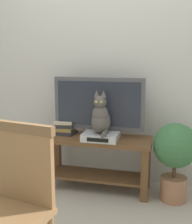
{
  "coord_description": "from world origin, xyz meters",
  "views": [
    {
      "loc": [
        0.66,
        -2.1,
        1.37
      ],
      "look_at": [
        -0.01,
        0.59,
        0.83
      ],
      "focal_mm": 46.01,
      "sensor_mm": 36.0,
      "label": 1
    }
  ],
  "objects_px": {
    "tv_stand": "(97,154)",
    "cat": "(101,117)",
    "potted_plant": "(175,153)",
    "tv": "(99,106)",
    "wooden_chair": "(12,196)",
    "book_stack": "(64,128)",
    "media_box": "(101,136)"
  },
  "relations": [
    {
      "from": "tv",
      "to": "book_stack",
      "type": "relative_size",
      "value": 3.67
    },
    {
      "from": "cat",
      "to": "potted_plant",
      "type": "distance_m",
      "value": 0.78
    },
    {
      "from": "tv_stand",
      "to": "tv",
      "type": "relative_size",
      "value": 1.18
    },
    {
      "from": "wooden_chair",
      "to": "book_stack",
      "type": "xyz_separation_m",
      "value": [
        -0.19,
        1.39,
        0.07
      ]
    },
    {
      "from": "media_box",
      "to": "potted_plant",
      "type": "height_order",
      "value": "potted_plant"
    },
    {
      "from": "tv_stand",
      "to": "media_box",
      "type": "relative_size",
      "value": 3.17
    },
    {
      "from": "wooden_chair",
      "to": "cat",
      "type": "bearing_deg",
      "value": 78.98
    },
    {
      "from": "tv_stand",
      "to": "cat",
      "type": "distance_m",
      "value": 0.42
    },
    {
      "from": "tv",
      "to": "cat",
      "type": "height_order",
      "value": "tv"
    },
    {
      "from": "tv_stand",
      "to": "tv",
      "type": "bearing_deg",
      "value": 89.98
    },
    {
      "from": "tv_stand",
      "to": "media_box",
      "type": "height_order",
      "value": "media_box"
    },
    {
      "from": "potted_plant",
      "to": "tv_stand",
      "type": "bearing_deg",
      "value": 175.08
    },
    {
      "from": "media_box",
      "to": "potted_plant",
      "type": "relative_size",
      "value": 0.46
    },
    {
      "from": "book_stack",
      "to": "potted_plant",
      "type": "height_order",
      "value": "potted_plant"
    },
    {
      "from": "tv_stand",
      "to": "book_stack",
      "type": "bearing_deg",
      "value": 172.67
    },
    {
      "from": "tv",
      "to": "potted_plant",
      "type": "relative_size",
      "value": 1.23
    },
    {
      "from": "wooden_chair",
      "to": "book_stack",
      "type": "height_order",
      "value": "wooden_chair"
    },
    {
      "from": "potted_plant",
      "to": "media_box",
      "type": "bearing_deg",
      "value": 179.86
    },
    {
      "from": "tv",
      "to": "wooden_chair",
      "type": "distance_m",
      "value": 1.45
    },
    {
      "from": "tv",
      "to": "book_stack",
      "type": "xyz_separation_m",
      "value": [
        -0.38,
        -0.01,
        -0.25
      ]
    },
    {
      "from": "cat",
      "to": "wooden_chair",
      "type": "bearing_deg",
      "value": -101.02
    },
    {
      "from": "tv_stand",
      "to": "cat",
      "type": "relative_size",
      "value": 2.6
    },
    {
      "from": "tv",
      "to": "potted_plant",
      "type": "xyz_separation_m",
      "value": [
        0.77,
        -0.13,
        -0.4
      ]
    },
    {
      "from": "wooden_chair",
      "to": "potted_plant",
      "type": "relative_size",
      "value": 1.29
    },
    {
      "from": "tv",
      "to": "wooden_chair",
      "type": "relative_size",
      "value": 0.95
    },
    {
      "from": "potted_plant",
      "to": "cat",
      "type": "bearing_deg",
      "value": -178.87
    },
    {
      "from": "cat",
      "to": "wooden_chair",
      "type": "xyz_separation_m",
      "value": [
        -0.25,
        -1.26,
        -0.23
      ]
    },
    {
      "from": "tv_stand",
      "to": "cat",
      "type": "height_order",
      "value": "cat"
    },
    {
      "from": "tv_stand",
      "to": "potted_plant",
      "type": "distance_m",
      "value": 0.78
    },
    {
      "from": "tv_stand",
      "to": "book_stack",
      "type": "height_order",
      "value": "book_stack"
    },
    {
      "from": "tv",
      "to": "wooden_chair",
      "type": "xyz_separation_m",
      "value": [
        -0.19,
        -1.4,
        -0.32
      ]
    },
    {
      "from": "potted_plant",
      "to": "book_stack",
      "type": "bearing_deg",
      "value": 174.29
    }
  ]
}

